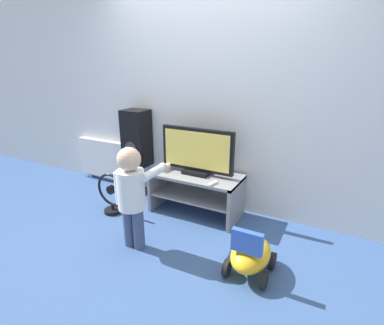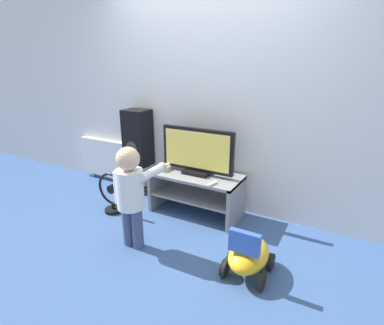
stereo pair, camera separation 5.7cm
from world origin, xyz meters
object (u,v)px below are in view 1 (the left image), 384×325
object	(u,v)px
child	(132,190)
ride_on_toy	(251,254)
floor_fan	(112,195)
television	(197,152)
remote_primary	(213,184)
game_console	(166,169)
speaker_tower	(137,140)
radiator	(105,159)

from	to	relation	value
child	ride_on_toy	xyz separation A→B (m)	(1.05, 0.13, -0.39)
floor_fan	ride_on_toy	xyz separation A→B (m)	(1.69, -0.26, -0.04)
television	remote_primary	xyz separation A→B (m)	(0.28, -0.20, -0.24)
game_console	speaker_tower	bearing A→B (deg)	160.45
radiator	floor_fan	bearing A→B (deg)	-43.49
ride_on_toy	game_console	bearing A→B (deg)	151.65
television	floor_fan	bearing A→B (deg)	-150.78
floor_fan	speaker_tower	bearing A→B (deg)	96.50
game_console	remote_primary	xyz separation A→B (m)	(0.63, -0.13, -0.01)
television	floor_fan	distance (m)	1.08
speaker_tower	radiator	xyz separation A→B (m)	(-0.66, 0.11, -0.38)
remote_primary	child	bearing A→B (deg)	-126.13
child	ride_on_toy	distance (m)	1.13
television	ride_on_toy	world-z (taller)	television
game_console	ride_on_toy	world-z (taller)	game_console
television	floor_fan	xyz separation A→B (m)	(-0.83, -0.47, -0.50)
child	floor_fan	xyz separation A→B (m)	(-0.63, 0.39, -0.35)
child	speaker_tower	distance (m)	1.21
child	floor_fan	bearing A→B (deg)	148.27
floor_fan	radiator	world-z (taller)	radiator
speaker_tower	floor_fan	size ratio (longest dim) A/B	2.29
game_console	radiator	size ratio (longest dim) A/B	0.18
television	speaker_tower	bearing A→B (deg)	172.48
game_console	floor_fan	bearing A→B (deg)	-141.16
child	ride_on_toy	world-z (taller)	child
remote_primary	ride_on_toy	world-z (taller)	remote_primary
child	radiator	distance (m)	1.76
television	game_console	size ratio (longest dim) A/B	5.30
speaker_tower	remote_primary	bearing A→B (deg)	-15.25
game_console	speaker_tower	distance (m)	0.62
television	ride_on_toy	xyz separation A→B (m)	(0.85, -0.73, -0.54)
remote_primary	floor_fan	distance (m)	1.17
television	radiator	world-z (taller)	television
floor_fan	radiator	bearing A→B (deg)	136.51
television	remote_primary	world-z (taller)	television
television	game_console	bearing A→B (deg)	-167.63
remote_primary	speaker_tower	world-z (taller)	speaker_tower
remote_primary	radiator	bearing A→B (deg)	166.87
speaker_tower	ride_on_toy	distance (m)	2.02
television	floor_fan	world-z (taller)	television
floor_fan	radiator	distance (m)	1.01
floor_fan	ride_on_toy	size ratio (longest dim) A/B	0.99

